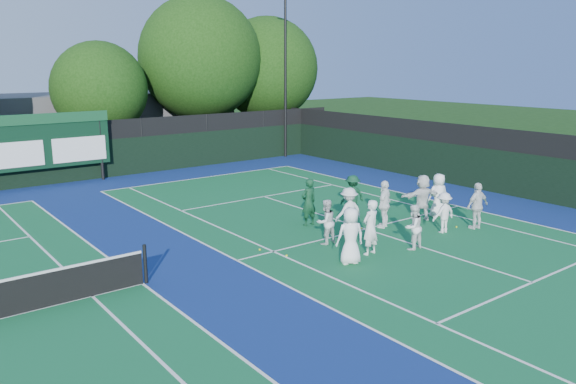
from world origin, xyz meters
TOP-DOWN VIEW (x-y plane):
  - ground at (0.00, 0.00)m, footprint 120.00×120.00m
  - court_apron at (-6.00, 1.00)m, footprint 34.00×32.00m
  - near_court at (0.00, 1.00)m, footprint 11.05×23.85m
  - back_fence at (-6.00, 16.00)m, footprint 34.00×0.08m
  - divider_fence_right at (9.00, 1.00)m, footprint 0.08×32.00m
  - scoreboard at (-7.01, 15.59)m, footprint 6.00×0.21m
  - clubhouse at (-2.00, 24.00)m, footprint 18.00×6.00m
  - light_pole_right at (7.50, 15.70)m, footprint 1.20×0.30m
  - tree_c at (-2.75, 19.58)m, footprint 5.39×5.39m
  - tree_d at (3.78, 19.58)m, footprint 7.75×7.75m
  - tree_e at (8.95, 19.58)m, footprint 6.98×6.98m
  - tennis_ball_0 at (-4.05, 0.38)m, footprint 0.07×0.07m
  - tennis_ball_1 at (-0.11, 1.09)m, footprint 0.07×0.07m
  - tennis_ball_2 at (3.42, 0.67)m, footprint 0.07×0.07m
  - tennis_ball_3 at (-4.39, 1.36)m, footprint 0.07×0.07m
  - tennis_ball_4 at (-0.19, 1.89)m, footprint 0.07×0.07m
  - tennis_ball_5 at (2.77, -0.89)m, footprint 0.07×0.07m
  - player_front_0 at (-2.92, -1.25)m, footprint 0.98×0.81m
  - player_front_1 at (-1.84, -1.02)m, footprint 0.69×0.49m
  - player_front_2 at (-0.39, -1.49)m, footprint 0.75×0.60m
  - player_front_3 at (1.89, -0.94)m, footprint 0.99×0.64m
  - player_front_4 at (3.24, -1.37)m, footprint 1.04×0.52m
  - player_back_0 at (-2.25, 0.62)m, footprint 0.74×0.57m
  - player_back_1 at (-0.92, 0.93)m, footprint 1.12×0.70m
  - player_back_2 at (0.70, 0.77)m, footprint 1.11×0.81m
  - player_back_3 at (2.56, 0.58)m, footprint 1.73×0.98m
  - player_back_4 at (3.47, 0.53)m, footprint 0.97×0.79m
  - coach_left at (-1.32, 2.64)m, footprint 0.65×0.43m
  - coach_right at (0.91, 2.64)m, footprint 1.13×0.75m

SIDE VIEW (x-z plane):
  - ground at x=0.00m, z-range 0.00..0.00m
  - court_apron at x=-6.00m, z-range 0.00..0.01m
  - near_court at x=0.00m, z-range 0.01..0.01m
  - tennis_ball_0 at x=-4.05m, z-range 0.00..0.07m
  - tennis_ball_1 at x=-0.11m, z-range 0.00..0.07m
  - tennis_ball_2 at x=3.42m, z-range 0.00..0.07m
  - tennis_ball_3 at x=-4.39m, z-range 0.00..0.07m
  - tennis_ball_4 at x=-0.19m, z-range 0.00..0.07m
  - tennis_ball_5 at x=2.77m, z-range 0.00..0.07m
  - player_front_3 at x=1.89m, z-range 0.00..1.45m
  - player_front_2 at x=-0.39m, z-range 0.00..1.47m
  - player_back_0 at x=-2.25m, z-range 0.00..1.51m
  - coach_right at x=0.91m, z-range 0.00..1.63m
  - player_back_1 at x=-0.92m, z-range 0.00..1.68m
  - player_front_4 at x=3.24m, z-range 0.00..1.71m
  - player_back_4 at x=3.47m, z-range 0.00..1.71m
  - player_front_0 at x=-2.92m, z-range 0.00..1.73m
  - player_back_2 at x=0.70m, z-range 0.00..1.75m
  - player_front_1 at x=-1.84m, z-range 0.00..1.76m
  - coach_left at x=-1.32m, z-range 0.00..1.77m
  - player_back_3 at x=2.56m, z-range 0.00..1.78m
  - back_fence at x=-6.00m, z-range -0.14..2.86m
  - divider_fence_right at x=9.00m, z-range -0.14..2.86m
  - clubhouse at x=-2.00m, z-range 0.00..4.00m
  - scoreboard at x=-7.01m, z-range 0.42..3.97m
  - tree_c at x=-2.75m, z-range 0.73..7.86m
  - tree_e at x=8.95m, z-range 0.84..9.86m
  - tree_d at x=3.78m, z-range 0.96..11.03m
  - light_pole_right at x=7.50m, z-range 1.24..11.36m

